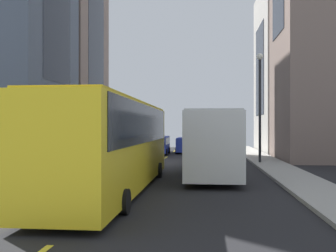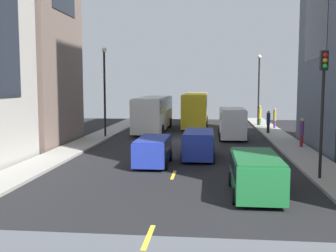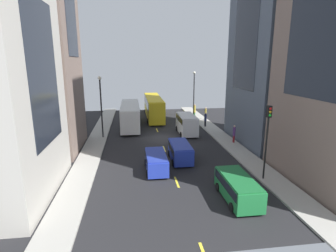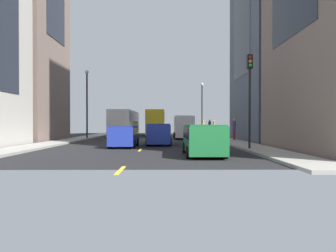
{
  "view_description": "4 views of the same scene",
  "coord_description": "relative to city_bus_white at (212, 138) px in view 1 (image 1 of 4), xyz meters",
  "views": [
    {
      "loc": [
        -3.37,
        27.99,
        2.58
      ],
      "look_at": [
        -0.28,
        -3.1,
        2.68
      ],
      "focal_mm": 40.75,
      "sensor_mm": 36.0,
      "label": 1
    },
    {
      "loc": [
        1.78,
        -32.55,
        4.54
      ],
      "look_at": [
        -1.45,
        -1.25,
        1.33
      ],
      "focal_mm": 43.12,
      "sensor_mm": 36.0,
      "label": 2
    },
    {
      "loc": [
        -3.3,
        -31.96,
        9.33
      ],
      "look_at": [
        1.17,
        1.29,
        1.26
      ],
      "focal_mm": 28.51,
      "sensor_mm": 36.0,
      "label": 3
    },
    {
      "loc": [
        1.68,
        -31.94,
        1.74
      ],
      "look_at": [
        1.91,
        -1.18,
        1.47
      ],
      "focal_mm": 31.66,
      "sensor_mm": 36.0,
      "label": 4
    }
  ],
  "objects": [
    {
      "name": "ground_plane",
      "position": [
        3.69,
        -6.81,
        -2.01
      ],
      "size": [
        41.77,
        41.77,
        0.0
      ],
      "primitive_type": "plane",
      "color": "black"
    },
    {
      "name": "sidewalk_west",
      "position": [
        -4.06,
        -6.81,
        -1.93
      ],
      "size": [
        2.28,
        44.0,
        0.15
      ],
      "primitive_type": "cube",
      "color": "#9E9B93",
      "rests_on": "ground"
    },
    {
      "name": "sidewalk_east",
      "position": [
        11.44,
        -6.81,
        -1.93
      ],
      "size": [
        2.28,
        44.0,
        0.15
      ],
      "primitive_type": "cube",
      "color": "#9E9B93",
      "rests_on": "ground"
    },
    {
      "name": "lane_stripe_0",
      "position": [
        3.69,
        -27.81,
        -2.0
      ],
      "size": [
        0.16,
        2.0,
        0.01
      ],
      "primitive_type": "cube",
      "color": "yellow",
      "rests_on": "ground"
    },
    {
      "name": "lane_stripe_1",
      "position": [
        3.69,
        -19.41,
        -2.0
      ],
      "size": [
        0.16,
        2.0,
        0.01
      ],
      "primitive_type": "cube",
      "color": "yellow",
      "rests_on": "ground"
    },
    {
      "name": "lane_stripe_2",
      "position": [
        3.69,
        -11.01,
        -2.0
      ],
      "size": [
        0.16,
        2.0,
        0.01
      ],
      "primitive_type": "cube",
      "color": "yellow",
      "rests_on": "ground"
    },
    {
      "name": "lane_stripe_3",
      "position": [
        3.69,
        -2.61,
        -2.0
      ],
      "size": [
        0.16,
        2.0,
        0.01
      ],
      "primitive_type": "cube",
      "color": "yellow",
      "rests_on": "ground"
    },
    {
      "name": "lane_stripe_4",
      "position": [
        3.69,
        5.79,
        -2.0
      ],
      "size": [
        0.16,
        2.0,
        0.01
      ],
      "primitive_type": "cube",
      "color": "yellow",
      "rests_on": "ground"
    },
    {
      "name": "building_west_0",
      "position": [
        -10.37,
        -19.92,
        6.58
      ],
      "size": [
        10.05,
        10.37,
        17.18
      ],
      "color": "#B7B2A8",
      "rests_on": "ground"
    },
    {
      "name": "building_east_0",
      "position": [
        15.84,
        -21.32,
        13.18
      ],
      "size": [
        6.19,
        11.09,
        30.37
      ],
      "color": "#7A665B",
      "rests_on": "ground"
    },
    {
      "name": "city_bus_white",
      "position": [
        0.0,
        0.0,
        0.0
      ],
      "size": [
        2.8,
        11.52,
        3.35
      ],
      "color": "silver",
      "rests_on": "ground"
    },
    {
      "name": "streetcar_yellow",
      "position": [
        3.93,
        6.0,
        0.12
      ],
      "size": [
        2.7,
        13.33,
        3.59
      ],
      "color": "yellow",
      "rests_on": "ground"
    },
    {
      "name": "delivery_van_white",
      "position": [
        7.4,
        -5.13,
        -0.5
      ],
      "size": [
        2.25,
        5.25,
        2.58
      ],
      "color": "white",
      "rests_on": "ground"
    },
    {
      "name": "car_blue_0",
      "position": [
        4.82,
        -14.69,
        -1.0
      ],
      "size": [
        1.99,
        4.33,
        1.72
      ],
      "color": "#2338AD",
      "rests_on": "ground"
    },
    {
      "name": "car_blue_1",
      "position": [
        2.29,
        -16.85,
        -1.1
      ],
      "size": [
        1.91,
        4.26,
        1.54
      ],
      "color": "#2338AD",
      "rests_on": "ground"
    },
    {
      "name": "car_green_2",
      "position": [
        7.4,
        -22.73,
        -1.02
      ],
      "size": [
        2.06,
        4.6,
        1.66
      ],
      "color": "#1E7238",
      "rests_on": "ground"
    },
    {
      "name": "pedestrian_waiting_curb",
      "position": [
        10.84,
        -1.89,
        -0.77
      ],
      "size": [
        0.34,
        0.34,
        2.05
      ],
      "rotation": [
        0.0,
        0.0,
        1.63
      ],
      "color": "black",
      "rests_on": "ground"
    },
    {
      "name": "pedestrian_crossing_mid",
      "position": [
        12.0,
        -10.13,
        -0.74
      ],
      "size": [
        0.32,
        0.32,
        2.07
      ],
      "rotation": [
        0.0,
        0.0,
        1.58
      ],
      "color": "maroon",
      "rests_on": "ground"
    },
    {
      "name": "traffic_light_near_corner",
      "position": [
        10.7,
        -20.0,
        2.28
      ],
      "size": [
        0.32,
        0.44,
        5.95
      ],
      "color": "black",
      "rests_on": "ground"
    },
    {
      "name": "streetlamp_far",
      "position": [
        -3.42,
        -5.73,
        2.73
      ],
      "size": [
        0.44,
        0.44,
        7.55
      ],
      "color": "black",
      "rests_on": "ground"
    }
  ]
}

